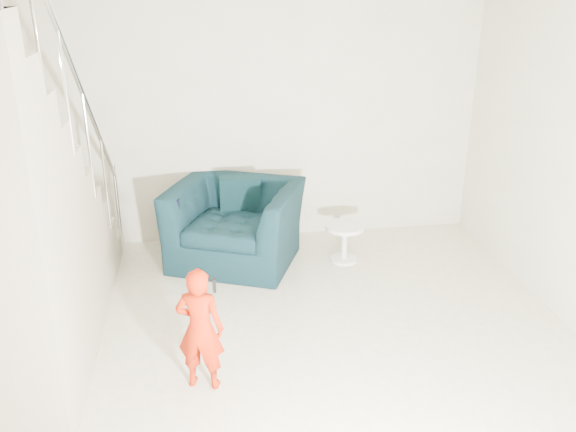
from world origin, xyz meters
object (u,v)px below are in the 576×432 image
object	(u,v)px
staircase	(13,252)
toddler	(200,329)
side_table	(344,237)
armchair	(235,224)

from	to	relation	value
staircase	toddler	bearing A→B (deg)	-20.91
toddler	side_table	world-z (taller)	toddler
armchair	side_table	size ratio (longest dim) A/B	3.10
toddler	side_table	bearing A→B (deg)	-112.00
staircase	side_table	bearing A→B (deg)	26.02
toddler	staircase	world-z (taller)	staircase
toddler	side_table	size ratio (longest dim) A/B	2.36
toddler	armchair	bearing A→B (deg)	-83.89
armchair	toddler	xyz separation A→B (m)	(-0.38, -2.10, 0.07)
staircase	armchair	bearing A→B (deg)	42.56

